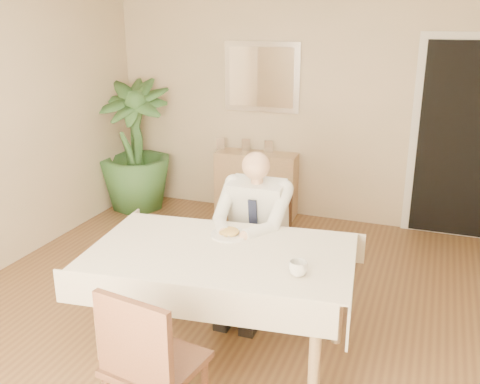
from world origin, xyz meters
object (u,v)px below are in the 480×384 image
at_px(coffee_mug, 298,268).
at_px(potted_palm, 135,146).
at_px(chair_far, 263,238).
at_px(seated_man, 251,227).
at_px(sideboard, 256,184).
at_px(chair_near, 148,361).
at_px(dining_table, 221,262).

distance_m(coffee_mug, potted_palm, 3.60).
relative_size(chair_far, potted_palm, 0.57).
height_order(seated_man, sideboard, seated_man).
xyz_separation_m(chair_near, coffee_mug, (0.58, 0.76, 0.27)).
bearing_deg(sideboard, dining_table, -79.19).
bearing_deg(chair_near, sideboard, 108.71).
bearing_deg(chair_far, coffee_mug, -64.40).
bearing_deg(chair_near, chair_far, 98.01).
bearing_deg(chair_near, potted_palm, 130.74).
bearing_deg(dining_table, chair_near, -98.33).
relative_size(seated_man, sideboard, 1.36).
height_order(coffee_mug, sideboard, coffee_mug).
xyz_separation_m(seated_man, coffee_mug, (0.55, -0.76, 0.11)).
height_order(seated_man, coffee_mug, seated_man).
height_order(chair_far, chair_near, chair_near).
xyz_separation_m(chair_far, sideboard, (-0.63, 1.70, -0.12)).
bearing_deg(coffee_mug, potted_palm, 136.27).
relative_size(chair_near, seated_man, 0.76).
relative_size(chair_far, sideboard, 0.94).
relative_size(chair_far, seated_man, 0.69).
relative_size(sideboard, potted_palm, 0.61).
xyz_separation_m(chair_far, potted_palm, (-2.05, 1.45, 0.27)).
bearing_deg(chair_far, seated_man, -92.42).
bearing_deg(potted_palm, seated_man, -40.22).
height_order(chair_far, sideboard, chair_far).
distance_m(dining_table, coffee_mug, 0.59).
height_order(dining_table, chair_near, chair_near).
distance_m(seated_man, potted_palm, 2.68).
bearing_deg(potted_palm, coffee_mug, -43.73).
relative_size(chair_near, coffee_mug, 8.38).
xyz_separation_m(chair_far, coffee_mug, (0.55, -1.04, 0.31)).
height_order(dining_table, coffee_mug, coffee_mug).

